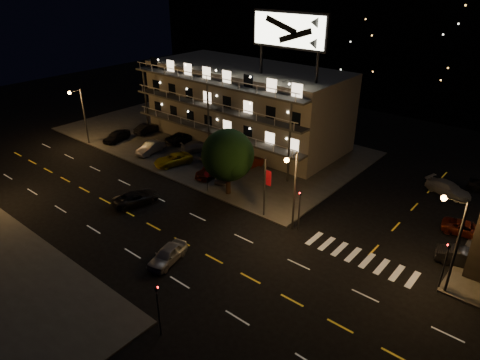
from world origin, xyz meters
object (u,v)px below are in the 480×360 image
Objects in this scene: lot_car_4 at (224,174)px; side_car_0 at (465,258)px; tree at (228,156)px; lot_car_2 at (173,159)px; lot_car_7 at (198,146)px; road_car_west at (136,198)px; road_car_east at (167,255)px.

lot_car_4 is 0.86× the size of side_car_0.
tree reaches higher than lot_car_2.
lot_car_4 is 9.46m from lot_car_7.
lot_car_4 is at bearing 178.51° from lot_car_7.
road_car_west is at bearing -47.21° from lot_car_2.
lot_car_4 is 16.23m from road_car_east.
lot_car_7 is 15.27m from road_car_west.
road_car_east is (6.74, -14.76, -0.09)m from lot_car_4.
lot_car_2 is 0.99× the size of road_car_west.
lot_car_4 is 26.14m from side_car_0.
side_car_0 is 24.85m from road_car_east.
lot_car_2 is 19.95m from road_car_east.
lot_car_7 is (-8.48, 4.21, 0.03)m from lot_car_4.
side_car_0 is 0.92× the size of road_car_west.
lot_car_4 is 0.82× the size of lot_car_7.
lot_car_4 is 0.79× the size of road_car_west.
lot_car_7 is 1.05× the size of side_car_0.
side_car_0 is (23.47, 3.16, -3.78)m from tree.
lot_car_2 is at bearing 172.58° from tree.
lot_car_7 is at bearing 115.93° from road_car_east.
road_car_east reaches higher than road_car_west.
tree is 1.64× the size of side_car_0.
tree is 13.45m from lot_car_7.
tree reaches higher than road_car_west.
tree is 10.58m from road_car_west.
side_car_0 reaches higher than lot_car_4.
tree is 1.92× the size of lot_car_4.
tree is 1.76× the size of road_car_east.
lot_car_4 is at bearing 138.10° from tree.
road_car_east is 0.86× the size of road_car_west.
lot_car_7 is (-0.74, 5.23, 0.01)m from lot_car_2.
lot_car_2 is 33.90m from side_car_0.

